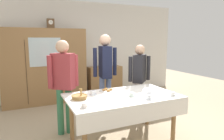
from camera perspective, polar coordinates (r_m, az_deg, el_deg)
The scene contains 21 objects.
ground_plane at distance 3.63m, azimuth 1.37°, elevation -18.24°, with size 12.00×12.00×0.00m, color tan.
back_wall at distance 5.74m, azimuth -10.21°, elevation 5.66°, with size 6.40×0.10×2.70m, color silver.
dining_table at distance 3.18m, azimuth 3.29°, elevation -9.16°, with size 1.76×1.02×0.77m.
wall_cabinet at distance 5.33m, azimuth -18.71°, elevation 0.94°, with size 2.06×0.46×1.93m.
mantel_clock at distance 5.32m, azimuth -17.30°, elevation 12.68°, with size 0.18×0.11×0.24m.
bookshelf_low at distance 5.87m, azimuth -2.02°, elevation -3.19°, with size 0.99×0.35×0.86m.
book_stack at distance 5.79m, azimuth -2.05°, elevation 1.50°, with size 0.16×0.22×0.11m.
tea_cup_back_edge at distance 3.27m, azimuth 17.08°, elevation -6.70°, with size 0.13×0.13×0.06m.
tea_cup_near_left at distance 3.12m, azimuth 5.68°, elevation -7.04°, with size 0.13×0.13×0.06m.
tea_cup_far_left at distance 3.22m, azimuth -5.52°, elevation -6.60°, with size 0.13×0.13×0.06m.
tea_cup_mid_left at distance 3.01m, azimuth 10.56°, elevation -7.80°, with size 0.13×0.13×0.06m.
tea_cup_mid_right at distance 2.64m, azimuth -8.01°, elevation -10.07°, with size 0.13×0.13×0.06m.
tea_cup_center at distance 3.30m, azimuth 10.62°, elevation -6.33°, with size 0.13×0.13×0.06m.
bread_basket at distance 3.01m, azimuth -9.41°, elevation -7.58°, with size 0.24×0.24×0.16m.
pastry_plate at distance 3.40m, azimuth -1.35°, elevation -5.91°, with size 0.28×0.28×0.05m.
spoon_far_right at distance 3.55m, azimuth 11.85°, elevation -5.66°, with size 0.12×0.02×0.01m.
spoon_near_left at distance 3.10m, azimuth -1.10°, elevation -7.60°, with size 0.12×0.02×0.01m.
spoon_mid_left at distance 2.79m, azimuth -2.77°, elevation -9.45°, with size 0.12×0.02×0.01m.
person_beside_shelf at distance 3.47m, azimuth -13.82°, elevation -2.26°, with size 0.52×0.38×1.64m.
person_by_cabinet at distance 4.18m, azimuth 7.92°, elevation -1.18°, with size 0.52×0.39×1.54m.
person_behind_table_right at distance 4.09m, azimuth -1.98°, elevation 0.74°, with size 0.52×0.38×1.75m.
Camera 1 is at (-1.41, -2.91, 1.65)m, focal length 31.70 mm.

